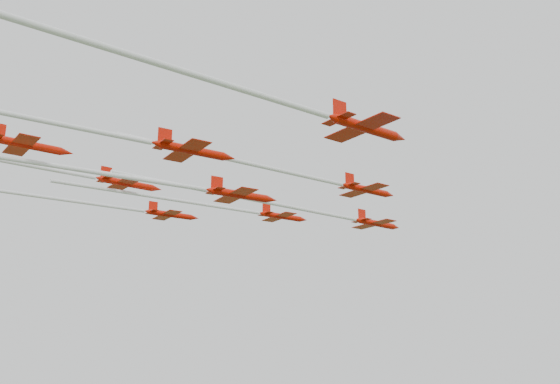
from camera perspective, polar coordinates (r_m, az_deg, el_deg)
The scene contains 8 objects.
jet_lead at distance 102.61m, azimuth 3.62°, elevation -1.88°, with size 22.43×51.83×2.58m.
jet_row2_left at distance 103.90m, azimuth -4.41°, elevation -1.54°, with size 20.92×40.61×2.34m.
jet_row2_right at distance 84.90m, azimuth 3.41°, elevation 1.22°, with size 18.77×40.37×2.40m.
jet_row3_left at distance 109.20m, azimuth -16.93°, elevation -1.01°, with size 26.38×51.31×2.44m.
jet_row3_mid at distance 85.42m, azimuth -12.17°, elevation 1.08°, with size 28.87×52.51×2.73m.
jet_row3_right at distance 62.22m, azimuth -0.85°, elevation 8.57°, with size 23.52×52.50×2.80m.
jet_row4_left at distance 92.80m, azimuth -21.72°, elevation 2.23°, with size 22.90×52.68×2.50m.
jet_row4_right at distance 69.92m, azimuth -17.16°, elevation 5.47°, with size 24.46×46.81×2.51m.
Camera 1 is at (47.11, -79.68, 24.69)m, focal length 40.00 mm.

